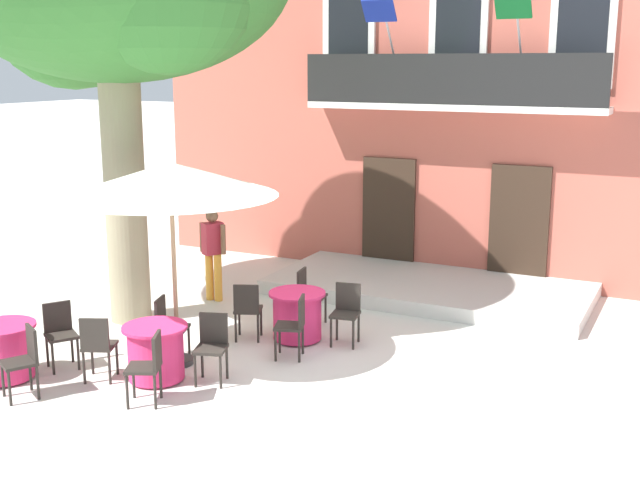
% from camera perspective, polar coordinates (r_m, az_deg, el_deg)
% --- Properties ---
extents(ground_plane, '(120.00, 120.00, 0.00)m').
position_cam_1_polar(ground_plane, '(11.67, -1.00, -8.22)').
color(ground_plane, silver).
extents(building_facade, '(13.00, 5.09, 7.50)m').
position_cam_1_polar(building_facade, '(17.25, 11.71, 11.03)').
color(building_facade, '#BC5B4C').
rests_on(building_facade, ground).
extents(entrance_step_platform, '(5.68, 2.62, 0.25)m').
position_cam_1_polar(entrance_step_platform, '(14.65, 7.76, -3.45)').
color(entrance_step_platform, silver).
rests_on(entrance_step_platform, ground).
extents(cafe_table_near_tree, '(0.86, 0.86, 0.76)m').
position_cam_1_polar(cafe_table_near_tree, '(11.49, -21.66, -7.41)').
color(cafe_table_near_tree, '#E52D66').
rests_on(cafe_table_near_tree, ground).
extents(cafe_chair_near_tree_0, '(0.55, 0.55, 0.91)m').
position_cam_1_polar(cafe_chair_near_tree_0, '(11.64, -18.12, -6.16)').
color(cafe_chair_near_tree_0, '#2D2823').
rests_on(cafe_chair_near_tree_0, ground).
extents(cafe_chair_near_tree_3, '(0.54, 0.54, 0.91)m').
position_cam_1_polar(cafe_chair_near_tree_3, '(10.77, -20.39, -7.86)').
color(cafe_chair_near_tree_3, '#2D2823').
rests_on(cafe_chair_near_tree_3, ground).
extents(cafe_table_middle, '(0.86, 0.86, 0.76)m').
position_cam_1_polar(cafe_table_middle, '(10.88, -11.67, -7.87)').
color(cafe_table_middle, '#E52D66').
rests_on(cafe_table_middle, ground).
extents(cafe_chair_middle_0, '(0.54, 0.54, 0.91)m').
position_cam_1_polar(cafe_chair_middle_0, '(10.13, -12.13, -8.63)').
color(cafe_chair_middle_0, '#2D2823').
rests_on(cafe_chair_middle_0, ground).
extents(cafe_chair_middle_1, '(0.51, 0.51, 0.91)m').
position_cam_1_polar(cafe_chair_middle_1, '(10.69, -7.74, -7.31)').
color(cafe_chair_middle_1, '#2D2823').
rests_on(cafe_chair_middle_1, ground).
extents(cafe_chair_middle_2, '(0.51, 0.51, 0.91)m').
position_cam_1_polar(cafe_chair_middle_2, '(11.53, -10.84, -5.93)').
color(cafe_chair_middle_2, '#2D2823').
rests_on(cafe_chair_middle_2, ground).
extents(cafe_chair_middle_3, '(0.53, 0.53, 0.91)m').
position_cam_1_polar(cafe_chair_middle_3, '(10.97, -15.63, -7.15)').
color(cafe_chair_middle_3, '#2D2823').
rests_on(cafe_chair_middle_3, ground).
extents(cafe_table_front, '(0.86, 0.86, 0.76)m').
position_cam_1_polar(cafe_table_front, '(12.15, -1.64, -5.41)').
color(cafe_table_front, '#E52D66').
rests_on(cafe_table_front, ground).
extents(cafe_chair_front_0, '(0.52, 0.52, 0.91)m').
position_cam_1_polar(cafe_chair_front_0, '(12.13, -5.22, -4.81)').
color(cafe_chair_front_0, '#2D2823').
rests_on(cafe_chair_front_0, ground).
extents(cafe_chair_front_1, '(0.51, 0.51, 0.91)m').
position_cam_1_polar(cafe_chair_front_1, '(11.39, -1.85, -5.92)').
color(cafe_chair_front_1, '#2D2823').
rests_on(cafe_chair_front_1, ground).
extents(cafe_chair_front_2, '(0.46, 0.46, 0.91)m').
position_cam_1_polar(cafe_chair_front_2, '(11.98, 1.90, -4.99)').
color(cafe_chair_front_2, '#2D2823').
rests_on(cafe_chair_front_2, ground).
extents(cafe_chair_front_3, '(0.46, 0.46, 0.91)m').
position_cam_1_polar(cafe_chair_front_3, '(12.81, -0.88, -3.80)').
color(cafe_chair_front_3, '#2D2823').
rests_on(cafe_chair_front_3, ground).
extents(cafe_umbrella, '(2.90, 2.90, 2.85)m').
position_cam_1_polar(cafe_umbrella, '(10.86, -10.65, 4.25)').
color(cafe_umbrella, '#997A56').
rests_on(cafe_umbrella, ground).
extents(pedestrian_near_entrance, '(0.53, 0.40, 1.64)m').
position_cam_1_polar(pedestrian_near_entrance, '(14.14, -7.67, -0.68)').
color(pedestrian_near_entrance, gold).
rests_on(pedestrian_near_entrance, ground).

